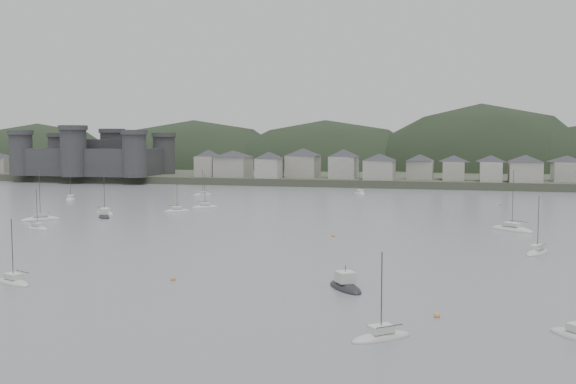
% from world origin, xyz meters
% --- Properties ---
extents(ground, '(900.00, 900.00, 0.00)m').
position_xyz_m(ground, '(0.00, 0.00, 0.00)').
color(ground, slate).
rests_on(ground, ground).
extents(far_shore_land, '(900.00, 250.00, 3.00)m').
position_xyz_m(far_shore_land, '(0.00, 295.00, 1.50)').
color(far_shore_land, '#383D2D').
rests_on(far_shore_land, ground).
extents(forested_ridge, '(851.55, 103.94, 102.57)m').
position_xyz_m(forested_ridge, '(4.83, 269.40, -11.28)').
color(forested_ridge, black).
rests_on(forested_ridge, ground).
extents(castle, '(66.00, 43.00, 20.00)m').
position_xyz_m(castle, '(-120.00, 179.80, 10.96)').
color(castle, '#373739').
rests_on(castle, far_shore_land).
extents(waterfront_town, '(451.48, 28.46, 12.92)m').
position_xyz_m(waterfront_town, '(50.59, 183.34, 8.66)').
color(waterfront_town, '#9B998E').
rests_on(waterfront_town, far_shore_land).
extents(sailboat_lead, '(6.30, 6.62, 9.50)m').
position_xyz_m(sailboat_lead, '(-43.94, 124.76, 0.18)').
color(sailboat_lead, beige).
rests_on(sailboat_lead, ground).
extents(moored_fleet, '(267.56, 170.87, 13.79)m').
position_xyz_m(moored_fleet, '(-5.50, 53.90, 0.18)').
color(moored_fleet, beige).
rests_on(moored_fleet, ground).
extents(motor_launch_near, '(6.71, 7.92, 3.85)m').
position_xyz_m(motor_launch_near, '(28.12, -0.02, 0.29)').
color(motor_launch_near, black).
rests_on(motor_launch_near, ground).
extents(motor_launch_far, '(6.35, 7.09, 3.70)m').
position_xyz_m(motor_launch_far, '(-42.73, 59.38, 0.30)').
color(motor_launch_far, black).
rests_on(motor_launch_far, ground).
extents(mooring_buoys, '(149.37, 146.23, 0.70)m').
position_xyz_m(mooring_buoys, '(2.97, 55.75, 0.15)').
color(mooring_buoys, '#CF8745').
rests_on(mooring_buoys, ground).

